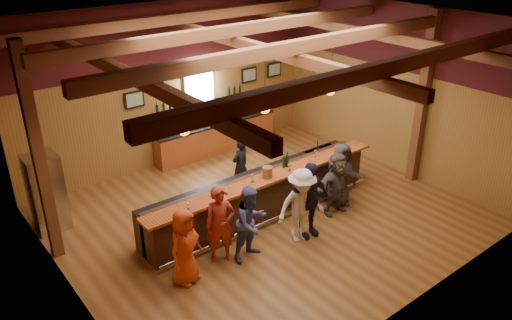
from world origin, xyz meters
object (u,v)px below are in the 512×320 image
object	(u,v)px
bottle_a	(284,162)
customer_dark	(340,175)
stainless_fridge	(46,193)
customer_white	(301,206)
ice_bucket	(267,172)
customer_navy	(308,200)
customer_redvest	(220,224)
customer_orange	(185,247)
bar_counter	(260,194)
back_bar_cabinet	(217,137)
customer_brown	(336,183)
bartender	(240,166)
customer_denim	(251,223)

from	to	relation	value
bottle_a	customer_dark	bearing A→B (deg)	-29.88
stainless_fridge	customer_dark	bearing A→B (deg)	-29.38
customer_white	ice_bucket	distance (m)	1.14
customer_white	customer_navy	distance (m)	0.25
customer_redvest	customer_orange	bearing A→B (deg)	-144.82
customer_redvest	bottle_a	xyz separation A→B (m)	(2.33, 0.75, 0.41)
bar_counter	customer_dark	distance (m)	1.99
back_bar_cabinet	customer_dark	bearing A→B (deg)	-82.45
stainless_fridge	customer_brown	xyz separation A→B (m)	(5.54, -3.52, -0.12)
back_bar_cabinet	customer_dark	distance (m)	4.49
customer_brown	bottle_a	distance (m)	1.33
customer_redvest	customer_navy	distance (m)	2.05
back_bar_cabinet	bartender	distance (m)	2.61
customer_orange	customer_dark	world-z (taller)	customer_dark
bar_counter	bottle_a	world-z (taller)	bottle_a
back_bar_cabinet	customer_denim	bearing A→B (deg)	-116.68
back_bar_cabinet	customer_orange	world-z (taller)	customer_orange
customer_white	customer_dark	size ratio (longest dim) A/B	1.06
customer_redvest	customer_dark	bearing A→B (deg)	26.82
customer_orange	customer_denim	world-z (taller)	customer_denim
customer_denim	ice_bucket	bearing A→B (deg)	31.23
customer_brown	bartender	distance (m)	2.50
stainless_fridge	customer_orange	world-z (taller)	stainless_fridge
bar_counter	customer_denim	world-z (taller)	customer_denim
bar_counter	customer_navy	bearing A→B (deg)	-80.27
customer_dark	bottle_a	size ratio (longest dim) A/B	4.76
customer_orange	ice_bucket	xyz separation A→B (m)	(2.61, 0.74, 0.45)
customer_navy	customer_dark	world-z (taller)	customer_navy
customer_white	bartender	distance (m)	2.56
stainless_fridge	ice_bucket	xyz separation A→B (m)	(4.05, -2.77, 0.34)
customer_denim	customer_dark	distance (m)	3.01
bar_counter	customer_redvest	xyz separation A→B (m)	(-1.77, -0.92, 0.31)
stainless_fridge	bottle_a	bearing A→B (deg)	-29.25
customer_redvest	bottle_a	size ratio (longest dim) A/B	4.93
customer_redvest	customer_denim	bearing A→B (deg)	-2.95
customer_white	stainless_fridge	bearing A→B (deg)	150.82
bottle_a	back_bar_cabinet	bearing A→B (deg)	80.56
customer_denim	ice_bucket	xyz separation A→B (m)	(1.16, 0.89, 0.43)
bartender	ice_bucket	distance (m)	1.58
customer_navy	customer_white	bearing A→B (deg)	-163.97
customer_brown	bartender	size ratio (longest dim) A/B	1.06
stainless_fridge	customer_orange	xyz separation A→B (m)	(1.44, -3.51, -0.12)
back_bar_cabinet	stainless_fridge	size ratio (longest dim) A/B	2.22
customer_redvest	ice_bucket	size ratio (longest dim) A/B	6.51
bar_counter	back_bar_cabinet	world-z (taller)	bar_counter
customer_dark	bartender	world-z (taller)	customer_dark
customer_orange	bartender	world-z (taller)	customer_orange
ice_bucket	stainless_fridge	bearing A→B (deg)	145.60
customer_orange	customer_navy	world-z (taller)	customer_navy
customer_redvest	customer_brown	bearing A→B (deg)	23.15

